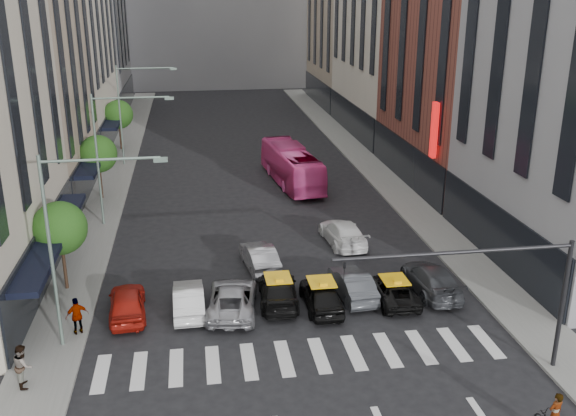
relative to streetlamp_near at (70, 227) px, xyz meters
name	(u,v)px	position (x,y,z in m)	size (l,w,h in m)	color
ground	(313,375)	(10.04, -4.00, -5.90)	(160.00, 160.00, 0.00)	black
sidewalk_left	(112,183)	(-1.46, 26.00, -5.83)	(3.00, 96.00, 0.15)	slate
sidewalk_right	(377,172)	(21.54, 26.00, -5.83)	(3.00, 96.00, 0.15)	slate
building_left_b	(18,40)	(-6.96, 24.00, 6.10)	(8.00, 16.00, 24.00)	tan
building_right_b	(462,23)	(27.04, 23.00, 7.10)	(8.00, 18.00, 26.00)	brown
building_right_d	(348,0)	(27.04, 61.00, 8.10)	(8.00, 18.00, 28.00)	tan
tree_near	(60,228)	(-1.76, 6.00, -2.25)	(2.88, 2.88, 4.95)	black
tree_mid	(98,154)	(-1.76, 22.00, -2.25)	(2.88, 2.88, 4.95)	black
tree_far	(118,115)	(-1.76, 38.00, -2.25)	(2.88, 2.88, 4.95)	black
streetlamp_near	(70,227)	(0.00, 0.00, 0.00)	(5.38, 0.25, 9.00)	gray
streetlamp_mid	(110,142)	(0.00, 16.00, 0.00)	(5.38, 0.25, 9.00)	gray
streetlamp_far	(130,102)	(0.00, 32.00, 0.00)	(5.38, 0.25, 9.00)	gray
traffic_signal	(503,279)	(17.74, -5.00, -1.43)	(10.10, 0.20, 6.00)	black
liberty_sign	(434,130)	(22.64, 16.00, 0.10)	(0.30, 0.70, 4.00)	red
car_red	(127,302)	(1.79, 2.56, -5.14)	(1.79, 4.46, 1.52)	#A0170E
car_white_front	(189,299)	(4.84, 2.53, -5.18)	(1.53, 4.38, 1.44)	silver
car_silver	(232,298)	(7.05, 2.27, -5.18)	(2.39, 5.19, 1.44)	#9B9AA0
taxi_left	(278,290)	(9.49, 2.85, -5.20)	(1.98, 4.88, 1.41)	black
taxi_center	(321,295)	(11.61, 1.91, -5.16)	(1.76, 4.37, 1.49)	black
car_grey_mid	(353,284)	(13.52, 2.95, -5.16)	(1.57, 4.50, 1.48)	#404348
taxi_right	(394,290)	(15.57, 2.14, -5.30)	(2.01, 4.37, 1.21)	black
car_grey_curb	(431,279)	(17.89, 2.84, -5.14)	(2.14, 5.26, 1.53)	#3A3C41
car_row2_left	(259,257)	(8.99, 7.28, -5.16)	(1.58, 4.54, 1.50)	#A7A7AC
car_row2_right	(343,233)	(14.72, 10.32, -5.14)	(2.13, 5.25, 1.52)	white
bus	(292,166)	(13.52, 23.97, -4.33)	(2.64, 11.29, 3.15)	#F2479C
rider	(558,396)	(18.02, -9.31, -4.07)	(0.62, 0.41, 1.71)	gray
pedestrian_near	(23,365)	(-1.89, -3.11, -4.82)	(0.91, 0.71, 1.88)	gray
pedestrian_far	(77,316)	(-0.36, 0.91, -4.83)	(1.08, 0.45, 1.85)	gray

